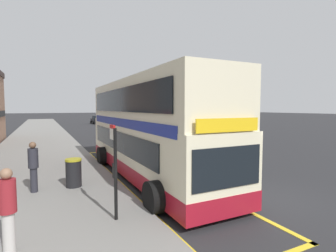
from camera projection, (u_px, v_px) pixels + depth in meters
ground_plane at (94, 129)px, 37.47m from camera, size 260.00×260.00×0.00m
pavement_near at (40, 131)px, 34.36m from camera, size 6.00×76.00×0.14m
double_decker_bus at (147, 132)px, 11.79m from camera, size 3.25×11.51×4.40m
bus_bay_markings at (145, 176)px, 11.89m from camera, size 2.87×14.83×0.01m
bus_stop_sign at (115, 164)px, 6.89m from camera, size 0.09×0.51×2.56m
parked_car_black_ahead at (114, 121)px, 45.68m from camera, size 2.09×4.20×1.62m
parked_car_maroon_far at (131, 128)px, 30.27m from camera, size 2.09×4.20×1.62m
parked_car_black_kerbside at (97, 120)px, 50.42m from camera, size 2.09×4.20×1.62m
parked_car_silver_across at (174, 132)px, 24.44m from camera, size 2.09×4.20×1.62m
pedestrian_waiting_near_sign at (8, 207)px, 5.24m from camera, size 0.34×0.34×1.80m
pedestrian_further_back at (33, 165)px, 9.11m from camera, size 0.34×0.34×1.82m
litter_bin at (74, 173)px, 9.78m from camera, size 0.61×0.61×1.08m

